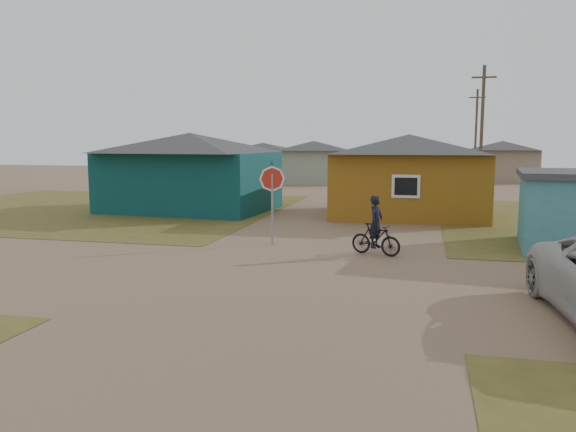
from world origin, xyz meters
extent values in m
plane|color=#84664C|center=(0.00, 0.00, 0.00)|extent=(120.00, 120.00, 0.00)
cube|color=brown|center=(-14.00, 13.00, 0.01)|extent=(20.00, 18.00, 0.00)
cube|color=#0A383A|center=(-8.50, 13.50, 1.50)|extent=(8.40, 6.54, 3.00)
pyramid|color=#303132|center=(-8.50, 13.50, 3.50)|extent=(8.93, 7.08, 1.00)
cube|color=#8E5B15|center=(2.50, 14.00, 1.50)|extent=(7.21, 6.24, 3.00)
pyramid|color=#303132|center=(2.50, 14.00, 3.45)|extent=(7.72, 6.76, 0.90)
cube|color=silver|center=(2.50, 10.97, 1.65)|extent=(1.20, 0.06, 1.00)
cube|color=black|center=(2.50, 10.94, 1.65)|extent=(0.95, 0.04, 0.75)
cube|color=gray|center=(-6.00, 34.00, 1.40)|extent=(6.49, 5.60, 2.80)
pyramid|color=#303132|center=(-6.00, 34.00, 3.20)|extent=(7.04, 6.15, 0.80)
cube|color=gray|center=(10.00, 40.00, 1.40)|extent=(6.41, 5.50, 2.80)
pyramid|color=#303132|center=(10.00, 40.00, 3.20)|extent=(6.95, 6.05, 0.80)
cube|color=gray|center=(-14.00, 46.00, 1.35)|extent=(5.75, 5.28, 2.70)
pyramid|color=#303132|center=(-14.00, 46.00, 3.05)|extent=(6.28, 5.81, 0.70)
cylinder|color=brown|center=(6.50, 22.00, 4.00)|extent=(0.20, 0.20, 8.00)
cube|color=brown|center=(6.50, 22.00, 7.30)|extent=(1.40, 0.10, 0.10)
cylinder|color=brown|center=(7.50, 38.00, 4.00)|extent=(0.20, 0.20, 8.00)
cube|color=brown|center=(7.50, 38.00, 7.30)|extent=(1.40, 0.10, 0.10)
cylinder|color=gray|center=(-1.83, 5.06, 1.23)|extent=(0.07, 0.07, 2.46)
imported|color=black|center=(1.82, 4.06, 0.50)|extent=(1.73, 1.02, 1.00)
imported|color=black|center=(1.82, 4.06, 1.06)|extent=(0.58, 0.70, 1.65)
camera|label=1|loc=(3.23, -13.52, 3.57)|focal=35.00mm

